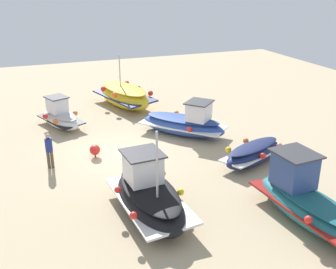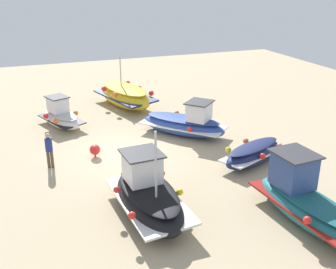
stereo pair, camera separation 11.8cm
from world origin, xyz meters
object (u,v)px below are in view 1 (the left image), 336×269
Objects in this scene: person_walking at (49,148)px; fishing_boat_4 at (307,202)px; fishing_boat_2 at (149,195)px; fishing_boat_0 at (124,96)px; fishing_boat_5 at (254,153)px; mooring_buoy_0 at (95,150)px; fishing_boat_3 at (60,117)px; fishing_boat_1 at (185,123)px.

fishing_boat_4 is at bearing -125.32° from person_walking.
fishing_boat_4 is (-2.42, -5.13, -0.01)m from fishing_boat_2.
fishing_boat_0 reaches higher than fishing_boat_4.
person_walking is at bearing -40.14° from fishing_boat_5.
fishing_boat_2 is 6.00m from person_walking.
fishing_boat_0 is at bearing -25.08° from mooring_buoy_0.
fishing_boat_4 reaches higher than fishing_boat_5.
fishing_boat_1 is at bearing -142.63° from fishing_boat_3.
fishing_boat_2 is 6.33m from fishing_boat_5.
fishing_boat_3 is (3.78, 6.20, -0.07)m from fishing_boat_1.
person_walking is (5.19, 2.99, 0.23)m from fishing_boat_2.
fishing_boat_5 is 2.33× the size of person_walking.
fishing_boat_0 is 5.12m from fishing_boat_3.
mooring_buoy_0 is at bearing 32.35° from fishing_boat_4.
person_walking is at bearing 26.35° from fishing_boat_2.
person_walking is at bearing -119.36° from fishing_boat_1.
fishing_boat_3 is (-2.47, 4.48, -0.15)m from fishing_boat_0.
fishing_boat_4 is at bearing -143.47° from mooring_buoy_0.
fishing_boat_5 is at bearing -158.34° from fishing_boat_3.
fishing_boat_1 is at bearing 0.70° from fishing_boat_4.
fishing_boat_2 reaches higher than person_walking.
fishing_boat_2 reaches higher than mooring_buoy_0.
fishing_boat_0 reaches higher than person_walking.
fishing_boat_1 is at bearing -69.31° from person_walking.
fishing_boat_1 is 4.81m from fishing_boat_5.
fishing_boat_1 is (-6.24, -1.72, -0.08)m from fishing_boat_0.
fishing_boat_3 is 14.82m from fishing_boat_4.
fishing_boat_5 is 9.34m from person_walking.
mooring_buoy_0 is at bearing 5.04° from fishing_boat_2.
fishing_boat_0 is at bearing 153.18° from fishing_boat_1.
mooring_buoy_0 is at bearing -48.60° from fishing_boat_5.
person_walking is 2.26m from mooring_buoy_0.
fishing_boat_4 is 1.33× the size of fishing_boat_5.
fishing_boat_5 is at bearing 0.82° from fishing_boat_0.
fishing_boat_3 is 2.21× the size of person_walking.
mooring_buoy_0 is at bearing -69.58° from person_walking.
fishing_boat_4 is at bearing -118.82° from fishing_boat_2.
fishing_boat_2 is at bearing -171.38° from mooring_buoy_0.
fishing_boat_2 is (-13.11, 2.62, 0.01)m from fishing_boat_0.
fishing_boat_4 is at bearing -6.84° from fishing_boat_0.
fishing_boat_2 is at bearing -74.52° from fishing_boat_1.
fishing_boat_2 is at bearing -27.34° from fishing_boat_0.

